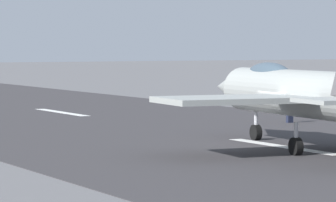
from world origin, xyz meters
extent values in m
plane|color=slate|center=(0.00, 0.00, 0.00)|extent=(400.00, 400.00, 0.00)
cube|color=#363336|center=(0.00, 0.00, 0.01)|extent=(240.00, 26.00, 0.02)
cube|color=white|center=(0.06, 0.00, 0.02)|extent=(8.00, 0.70, 0.00)
cube|color=white|center=(25.70, 0.00, 0.02)|extent=(8.00, 0.70, 0.00)
cylinder|color=#9CA09C|center=(-1.44, -0.20, 2.44)|extent=(12.42, 3.29, 2.08)
cone|color=#9CA09C|center=(6.07, -0.95, 2.44)|extent=(2.99, 2.04, 1.77)
ellipsoid|color=#3F5160|center=(2.00, -0.55, 3.22)|extent=(3.69, 1.45, 1.10)
cube|color=#9CA09C|center=(-2.03, 3.96, 2.34)|extent=(3.99, 6.40, 0.24)
cylinder|color=silver|center=(3.25, -0.67, 0.70)|extent=(0.18, 0.18, 1.40)
cylinder|color=black|center=(3.25, -0.67, 0.38)|extent=(0.79, 0.37, 0.76)
cylinder|color=silver|center=(-3.07, 1.57, 0.70)|extent=(0.18, 0.18, 1.40)
cylinder|color=black|center=(-3.07, 1.57, 0.38)|extent=(0.79, 0.37, 0.76)
cube|color=#1E2338|center=(11.12, -8.29, 0.46)|extent=(0.24, 0.36, 0.92)
cube|color=orange|center=(11.12, -8.29, 1.15)|extent=(0.50, 0.51, 0.63)
sphere|color=tan|center=(11.12, -8.29, 1.63)|extent=(0.22, 0.22, 0.22)
cylinder|color=orange|center=(11.32, -8.51, 1.11)|extent=(0.10, 0.10, 0.59)
cylinder|color=orange|center=(10.92, -8.06, 1.11)|extent=(0.10, 0.10, 0.59)
cone|color=orange|center=(19.48, -12.42, 0.28)|extent=(0.44, 0.44, 0.55)
camera|label=1|loc=(-36.89, 26.14, 4.64)|focal=107.69mm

